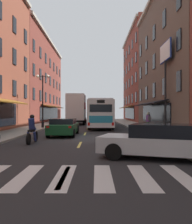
{
  "coord_description": "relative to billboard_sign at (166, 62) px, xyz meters",
  "views": [
    {
      "loc": [
        0.9,
        -16.75,
        1.82
      ],
      "look_at": [
        0.81,
        8.09,
        1.79
      ],
      "focal_mm": 38.63,
      "sensor_mm": 36.0,
      "label": 1
    }
  ],
  "objects": [
    {
      "name": "street_lamp_twin",
      "position": [
        -11.8,
        4.21,
        -2.97
      ],
      "size": [
        1.42,
        0.32,
        5.6
      ],
      "color": "black",
      "rests_on": "sidewalk_left"
    },
    {
      "name": "crosswalk_near",
      "position": [
        -7.05,
        -14.55,
        -6.2
      ],
      "size": [
        7.1,
        2.8,
        0.01
      ],
      "color": "silver",
      "rests_on": "ground"
    },
    {
      "name": "pedestrian_mid",
      "position": [
        -0.58,
        4.16,
        -5.22
      ],
      "size": [
        0.36,
        0.36,
        1.63
      ],
      "rotation": [
        0.0,
        0.0,
        0.27
      ],
      "color": "#B29947",
      "rests_on": "sidewalk_right"
    },
    {
      "name": "sedan_near",
      "position": [
        -8.59,
        -2.99,
        -5.52
      ],
      "size": [
        2.01,
        4.76,
        1.3
      ],
      "color": "#144723",
      "rests_on": "ground"
    },
    {
      "name": "box_truck",
      "position": [
        -8.91,
        13.33,
        -4.05
      ],
      "size": [
        2.5,
        7.73,
        4.2
      ],
      "color": "#B21E19",
      "rests_on": "ground"
    },
    {
      "name": "sedan_mid",
      "position": [
        -3.63,
        -12.0,
        -5.52
      ],
      "size": [
        4.97,
        3.22,
        1.34
      ],
      "color": "silver",
      "rests_on": "ground"
    },
    {
      "name": "motorcycle_rider",
      "position": [
        -9.83,
        -7.43,
        -5.49
      ],
      "size": [
        0.62,
        2.07,
        1.66
      ],
      "color": "black",
      "rests_on": "ground"
    },
    {
      "name": "billboard_sign",
      "position": [
        0.0,
        0.0,
        0.0
      ],
      "size": [
        0.4,
        3.13,
        7.83
      ],
      "color": "black",
      "rests_on": "sidewalk_right"
    },
    {
      "name": "lane_centre_dashes",
      "position": [
        -7.05,
        -4.8,
        -6.2
      ],
      "size": [
        0.14,
        73.9,
        0.01
      ],
      "color": "#DBCC4C",
      "rests_on": "ground"
    },
    {
      "name": "pedestrian_near",
      "position": [
        -1.4,
        0.54,
        -5.23
      ],
      "size": [
        0.41,
        0.53,
        1.58
      ],
      "rotation": [
        0.0,
        0.0,
        0.34
      ],
      "color": "#33663F",
      "rests_on": "sidewalk_right"
    },
    {
      "name": "sidewalk_right",
      "position": [
        -1.15,
        -4.55,
        -6.13
      ],
      "size": [
        3.0,
        80.0,
        0.14
      ],
      "primitive_type": "cube",
      "color": "#A39E93",
      "rests_on": "ground"
    },
    {
      "name": "transit_bus",
      "position": [
        -5.63,
        6.88,
        -4.56
      ],
      "size": [
        2.76,
        12.55,
        3.11
      ],
      "color": "white",
      "rests_on": "ground"
    },
    {
      "name": "ground_plane",
      "position": [
        -7.05,
        -4.55,
        -6.25
      ],
      "size": [
        34.8,
        80.0,
        0.1
      ],
      "primitive_type": "cube",
      "color": "#28282B"
    }
  ]
}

